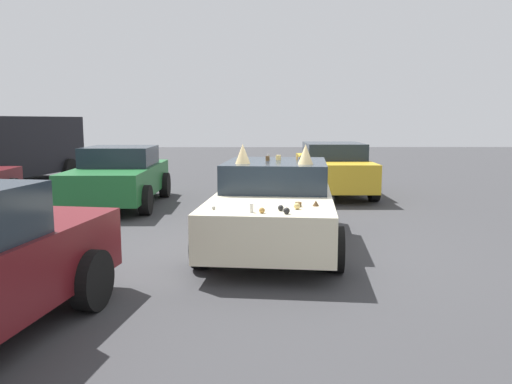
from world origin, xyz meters
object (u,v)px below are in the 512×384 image
art_car_decorated (275,203)px  parked_van_behind_left (11,146)px  parked_sedan_behind_right (119,176)px  parked_sedan_row_back_center (332,168)px

art_car_decorated → parked_van_behind_left: parked_van_behind_left is taller
parked_van_behind_left → parked_sedan_behind_right: bearing=60.6°
parked_sedan_row_back_center → art_car_decorated: bearing=162.3°
art_car_decorated → parked_van_behind_left: (7.97, 8.09, 0.52)m
art_car_decorated → parked_van_behind_left: size_ratio=0.81×
parked_van_behind_left → parked_sedan_row_back_center: 10.24m
parked_van_behind_left → parked_sedan_behind_right: 6.07m
parked_van_behind_left → parked_sedan_row_back_center: (-2.19, -9.99, -0.49)m
parked_van_behind_left → parked_sedan_behind_right: (-4.03, -4.51, -0.51)m
art_car_decorated → parked_sedan_behind_right: (3.94, 3.59, 0.01)m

